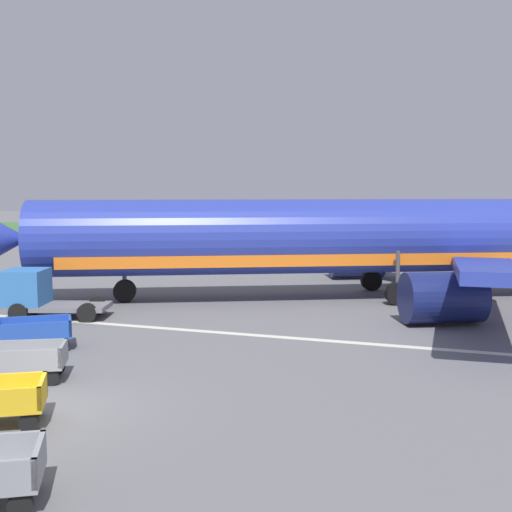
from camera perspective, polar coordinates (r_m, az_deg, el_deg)
The scene contains 7 objects.
ground_plane at distance 17.97m, azimuth -17.25°, elevation -12.55°, with size 220.00×220.00×0.00m, color slate.
grass_strip at distance 71.33m, azimuth 10.45°, elevation 1.46°, with size 220.00×28.00×0.06m, color #3D7033.
apron_stripe at distance 26.00m, azimuth -4.76°, elevation -6.49°, with size 120.00×0.36×0.01m, color silver.
airplane at distance 33.53m, azimuth 8.65°, elevation 1.56°, with size 35.53×29.18×11.34m.
baggage_cart_fourth_in_row at distance 20.53m, azimuth -19.72°, elevation -8.54°, with size 3.50×2.38×1.07m.
baggage_cart_far_end at distance 24.20m, azimuth -18.69°, elevation -6.30°, with size 3.32×2.67×1.07m.
service_truck_beside_carts at distance 29.80m, azimuth -18.43°, elevation -3.03°, with size 4.74×3.12×2.10m.
Camera 1 is at (10.12, -13.72, 5.66)m, focal length 46.21 mm.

